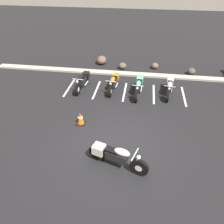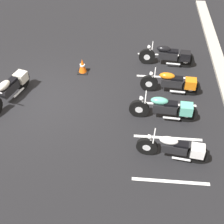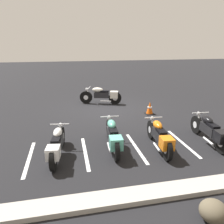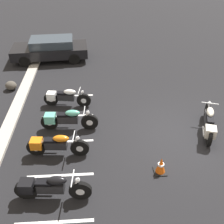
{
  "view_description": "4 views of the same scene",
  "coord_description": "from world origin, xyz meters",
  "px_view_note": "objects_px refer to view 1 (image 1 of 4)",
  "views": [
    {
      "loc": [
        0.74,
        -6.3,
        6.08
      ],
      "look_at": [
        -0.41,
        1.45,
        0.62
      ],
      "focal_mm": 35.0,
      "sensor_mm": 36.0,
      "label": 1
    },
    {
      "loc": [
        8.23,
        3.25,
        7.03
      ],
      "look_at": [
        1.17,
        2.63,
        0.65
      ],
      "focal_mm": 50.0,
      "sensor_mm": 36.0,
      "label": 2
    },
    {
      "loc": [
        1.91,
        10.36,
        3.19
      ],
      "look_at": [
        0.17,
        2.09,
        0.49
      ],
      "focal_mm": 35.0,
      "sensor_mm": 36.0,
      "label": 3
    },
    {
      "loc": [
        -7.48,
        3.13,
        6.35
      ],
      "look_at": [
        0.97,
        2.58,
        0.47
      ],
      "focal_mm": 42.0,
      "sensor_mm": 36.0,
      "label": 4
    }
  ],
  "objects_px": {
    "parked_bike_3": "(169,87)",
    "motorcycle_cream_featured": "(115,156)",
    "landscape_rock_2": "(122,66)",
    "parked_bike_0": "(83,80)",
    "landscape_rock_1": "(191,71)",
    "parked_bike_1": "(114,82)",
    "parked_bike_2": "(139,86)",
    "landscape_rock_3": "(155,66)",
    "traffic_cone": "(80,118)",
    "landscape_rock_0": "(102,60)"
  },
  "relations": [
    {
      "from": "landscape_rock_1",
      "to": "traffic_cone",
      "type": "xyz_separation_m",
      "value": [
        -5.68,
        -6.05,
        0.06
      ]
    },
    {
      "from": "landscape_rock_3",
      "to": "landscape_rock_1",
      "type": "bearing_deg",
      "value": -15.01
    },
    {
      "from": "parked_bike_0",
      "to": "parked_bike_1",
      "type": "xyz_separation_m",
      "value": [
        1.78,
        0.05,
        -0.01
      ]
    },
    {
      "from": "landscape_rock_1",
      "to": "landscape_rock_2",
      "type": "height_order",
      "value": "landscape_rock_1"
    },
    {
      "from": "motorcycle_cream_featured",
      "to": "landscape_rock_2",
      "type": "xyz_separation_m",
      "value": [
        -0.65,
        8.51,
        -0.26
      ]
    },
    {
      "from": "motorcycle_cream_featured",
      "to": "parked_bike_0",
      "type": "relative_size",
      "value": 1.01
    },
    {
      "from": "motorcycle_cream_featured",
      "to": "landscape_rock_3",
      "type": "relative_size",
      "value": 4.62
    },
    {
      "from": "parked_bike_1",
      "to": "parked_bike_3",
      "type": "height_order",
      "value": "parked_bike_1"
    },
    {
      "from": "parked_bike_3",
      "to": "landscape_rock_3",
      "type": "height_order",
      "value": "parked_bike_3"
    },
    {
      "from": "landscape_rock_0",
      "to": "traffic_cone",
      "type": "height_order",
      "value": "traffic_cone"
    },
    {
      "from": "landscape_rock_1",
      "to": "parked_bike_0",
      "type": "bearing_deg",
      "value": -157.39
    },
    {
      "from": "parked_bike_1",
      "to": "parked_bike_3",
      "type": "xyz_separation_m",
      "value": [
        3.07,
        -0.09,
        -0.01
      ]
    },
    {
      "from": "motorcycle_cream_featured",
      "to": "parked_bike_3",
      "type": "xyz_separation_m",
      "value": [
        2.24,
        5.53,
        -0.04
      ]
    },
    {
      "from": "parked_bike_1",
      "to": "landscape_rock_2",
      "type": "xyz_separation_m",
      "value": [
        0.19,
        2.89,
        -0.23
      ]
    },
    {
      "from": "landscape_rock_1",
      "to": "landscape_rock_3",
      "type": "distance_m",
      "value": 2.38
    },
    {
      "from": "landscape_rock_3",
      "to": "parked_bike_2",
      "type": "bearing_deg",
      "value": -105.01
    },
    {
      "from": "parked_bike_1",
      "to": "parked_bike_2",
      "type": "bearing_deg",
      "value": 82.73
    },
    {
      "from": "motorcycle_cream_featured",
      "to": "landscape_rock_0",
      "type": "bearing_deg",
      "value": 121.03
    },
    {
      "from": "landscape_rock_0",
      "to": "landscape_rock_3",
      "type": "distance_m",
      "value": 3.75
    },
    {
      "from": "landscape_rock_1",
      "to": "landscape_rock_0",
      "type": "bearing_deg",
      "value": 171.62
    },
    {
      "from": "parked_bike_0",
      "to": "landscape_rock_0",
      "type": "bearing_deg",
      "value": 177.83
    },
    {
      "from": "landscape_rock_2",
      "to": "traffic_cone",
      "type": "bearing_deg",
      "value": -100.78
    },
    {
      "from": "traffic_cone",
      "to": "parked_bike_0",
      "type": "bearing_deg",
      "value": 102.86
    },
    {
      "from": "parked_bike_0",
      "to": "landscape_rock_1",
      "type": "distance_m",
      "value": 6.99
    },
    {
      "from": "parked_bike_2",
      "to": "traffic_cone",
      "type": "height_order",
      "value": "parked_bike_2"
    },
    {
      "from": "landscape_rock_1",
      "to": "traffic_cone",
      "type": "height_order",
      "value": "traffic_cone"
    },
    {
      "from": "parked_bike_1",
      "to": "landscape_rock_2",
      "type": "relative_size",
      "value": 4.13
    },
    {
      "from": "parked_bike_0",
      "to": "parked_bike_2",
      "type": "relative_size",
      "value": 1.0
    },
    {
      "from": "motorcycle_cream_featured",
      "to": "parked_bike_2",
      "type": "distance_m",
      "value": 5.35
    },
    {
      "from": "landscape_rock_0",
      "to": "landscape_rock_1",
      "type": "distance_m",
      "value": 6.1
    },
    {
      "from": "parked_bike_1",
      "to": "landscape_rock_3",
      "type": "height_order",
      "value": "parked_bike_1"
    },
    {
      "from": "parked_bike_0",
      "to": "parked_bike_2",
      "type": "height_order",
      "value": "parked_bike_2"
    },
    {
      "from": "parked_bike_3",
      "to": "traffic_cone",
      "type": "distance_m",
      "value": 5.27
    },
    {
      "from": "traffic_cone",
      "to": "landscape_rock_0",
      "type": "bearing_deg",
      "value": 92.96
    },
    {
      "from": "motorcycle_cream_featured",
      "to": "parked_bike_2",
      "type": "height_order",
      "value": "motorcycle_cream_featured"
    },
    {
      "from": "parked_bike_0",
      "to": "landscape_rock_3",
      "type": "relative_size",
      "value": 4.59
    },
    {
      "from": "parked_bike_1",
      "to": "landscape_rock_1",
      "type": "relative_size",
      "value": 4.02
    },
    {
      "from": "landscape_rock_0",
      "to": "traffic_cone",
      "type": "bearing_deg",
      "value": -87.04
    },
    {
      "from": "parked_bike_1",
      "to": "traffic_cone",
      "type": "relative_size",
      "value": 3.6
    },
    {
      "from": "parked_bike_2",
      "to": "landscape_rock_3",
      "type": "distance_m",
      "value": 3.68
    },
    {
      "from": "parked_bike_0",
      "to": "landscape_rock_3",
      "type": "bearing_deg",
      "value": 132.91
    },
    {
      "from": "parked_bike_1",
      "to": "landscape_rock_1",
      "type": "height_order",
      "value": "parked_bike_1"
    },
    {
      "from": "landscape_rock_2",
      "to": "landscape_rock_3",
      "type": "bearing_deg",
      "value": 9.3
    },
    {
      "from": "parked_bike_3",
      "to": "motorcycle_cream_featured",
      "type": "bearing_deg",
      "value": -14.22
    },
    {
      "from": "landscape_rock_3",
      "to": "landscape_rock_2",
      "type": "bearing_deg",
      "value": -170.7
    },
    {
      "from": "landscape_rock_3",
      "to": "motorcycle_cream_featured",
      "type": "bearing_deg",
      "value": -99.77
    },
    {
      "from": "landscape_rock_1",
      "to": "parked_bike_3",
      "type": "bearing_deg",
      "value": -120.26
    },
    {
      "from": "parked_bike_2",
      "to": "landscape_rock_2",
      "type": "relative_size",
      "value": 4.27
    },
    {
      "from": "parked_bike_1",
      "to": "landscape_rock_2",
      "type": "height_order",
      "value": "parked_bike_1"
    },
    {
      "from": "parked_bike_3",
      "to": "landscape_rock_0",
      "type": "height_order",
      "value": "parked_bike_3"
    }
  ]
}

